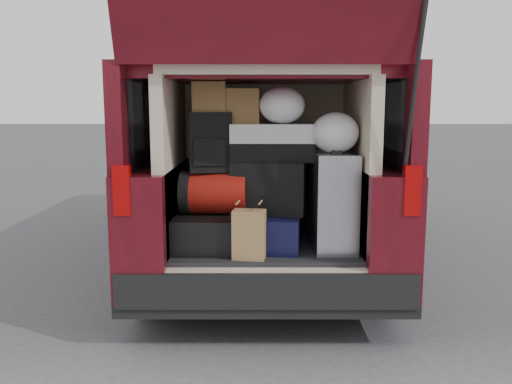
{
  "coord_description": "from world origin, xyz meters",
  "views": [
    {
      "loc": [
        -0.06,
        -3.5,
        1.52
      ],
      "look_at": [
        -0.07,
        0.2,
        0.92
      ],
      "focal_mm": 38.0,
      "sensor_mm": 36.0,
      "label": 1
    }
  ],
  "objects_px": {
    "red_duffel": "(214,193)",
    "twotone_duffel": "(272,142)",
    "silver_roller": "(333,202)",
    "backpack": "(210,142)",
    "navy_hardshell": "(269,230)",
    "kraft_bag": "(249,235)",
    "black_soft_case": "(269,187)",
    "black_hardshell": "(208,230)"
  },
  "relations": [
    {
      "from": "backpack",
      "to": "silver_roller",
      "type": "bearing_deg",
      "value": -13.42
    },
    {
      "from": "silver_roller",
      "to": "backpack",
      "type": "distance_m",
      "value": 0.92
    },
    {
      "from": "black_soft_case",
      "to": "red_duffel",
      "type": "bearing_deg",
      "value": -166.71
    },
    {
      "from": "navy_hardshell",
      "to": "backpack",
      "type": "distance_m",
      "value": 0.73
    },
    {
      "from": "silver_roller",
      "to": "twotone_duffel",
      "type": "relative_size",
      "value": 1.16
    },
    {
      "from": "red_duffel",
      "to": "twotone_duffel",
      "type": "bearing_deg",
      "value": 11.74
    },
    {
      "from": "silver_roller",
      "to": "twotone_duffel",
      "type": "bearing_deg",
      "value": 159.48
    },
    {
      "from": "kraft_bag",
      "to": "red_duffel",
      "type": "xyz_separation_m",
      "value": [
        -0.24,
        0.31,
        0.22
      ]
    },
    {
      "from": "black_hardshell",
      "to": "silver_roller",
      "type": "xyz_separation_m",
      "value": [
        0.85,
        -0.06,
        0.21
      ]
    },
    {
      "from": "silver_roller",
      "to": "black_soft_case",
      "type": "xyz_separation_m",
      "value": [
        -0.43,
        0.11,
        0.08
      ]
    },
    {
      "from": "navy_hardshell",
      "to": "kraft_bag",
      "type": "distance_m",
      "value": 0.33
    },
    {
      "from": "black_soft_case",
      "to": "twotone_duffel",
      "type": "bearing_deg",
      "value": 51.72
    },
    {
      "from": "navy_hardshell",
      "to": "black_soft_case",
      "type": "xyz_separation_m",
      "value": [
        -0.0,
        0.05,
        0.3
      ]
    },
    {
      "from": "navy_hardshell",
      "to": "kraft_bag",
      "type": "bearing_deg",
      "value": -106.45
    },
    {
      "from": "kraft_bag",
      "to": "twotone_duffel",
      "type": "height_order",
      "value": "twotone_duffel"
    },
    {
      "from": "silver_roller",
      "to": "red_duffel",
      "type": "xyz_separation_m",
      "value": [
        -0.81,
        0.08,
        0.05
      ]
    },
    {
      "from": "navy_hardshell",
      "to": "red_duffel",
      "type": "bearing_deg",
      "value": -174.53
    },
    {
      "from": "red_duffel",
      "to": "kraft_bag",
      "type": "bearing_deg",
      "value": -48.37
    },
    {
      "from": "kraft_bag",
      "to": "black_soft_case",
      "type": "height_order",
      "value": "black_soft_case"
    },
    {
      "from": "silver_roller",
      "to": "twotone_duffel",
      "type": "height_order",
      "value": "twotone_duffel"
    },
    {
      "from": "red_duffel",
      "to": "backpack",
      "type": "bearing_deg",
      "value": 152.44
    },
    {
      "from": "silver_roller",
      "to": "kraft_bag",
      "type": "bearing_deg",
      "value": -159.57
    },
    {
      "from": "kraft_bag",
      "to": "red_duffel",
      "type": "relative_size",
      "value": 0.71
    },
    {
      "from": "red_duffel",
      "to": "black_soft_case",
      "type": "distance_m",
      "value": 0.38
    },
    {
      "from": "black_soft_case",
      "to": "backpack",
      "type": "relative_size",
      "value": 1.23
    },
    {
      "from": "backpack",
      "to": "black_hardshell",
      "type": "bearing_deg",
      "value": -137.88
    },
    {
      "from": "navy_hardshell",
      "to": "red_duffel",
      "type": "xyz_separation_m",
      "value": [
        -0.38,
        0.01,
        0.26
      ]
    },
    {
      "from": "red_duffel",
      "to": "black_soft_case",
      "type": "height_order",
      "value": "black_soft_case"
    },
    {
      "from": "black_hardshell",
      "to": "black_soft_case",
      "type": "relative_size",
      "value": 1.17
    },
    {
      "from": "navy_hardshell",
      "to": "silver_roller",
      "type": "xyz_separation_m",
      "value": [
        0.43,
        -0.06,
        0.21
      ]
    },
    {
      "from": "navy_hardshell",
      "to": "twotone_duffel",
      "type": "height_order",
      "value": "twotone_duffel"
    },
    {
      "from": "silver_roller",
      "to": "red_duffel",
      "type": "height_order",
      "value": "silver_roller"
    },
    {
      "from": "black_soft_case",
      "to": "navy_hardshell",
      "type": "bearing_deg",
      "value": -79.87
    },
    {
      "from": "black_hardshell",
      "to": "navy_hardshell",
      "type": "xyz_separation_m",
      "value": [
        0.42,
        0.0,
        0.0
      ]
    },
    {
      "from": "backpack",
      "to": "twotone_duffel",
      "type": "xyz_separation_m",
      "value": [
        0.42,
        0.05,
        -0.0
      ]
    },
    {
      "from": "silver_roller",
      "to": "twotone_duffel",
      "type": "xyz_separation_m",
      "value": [
        -0.41,
        0.13,
        0.39
      ]
    },
    {
      "from": "kraft_bag",
      "to": "black_soft_case",
      "type": "bearing_deg",
      "value": 77.74
    },
    {
      "from": "red_duffel",
      "to": "backpack",
      "type": "distance_m",
      "value": 0.35
    },
    {
      "from": "navy_hardshell",
      "to": "black_soft_case",
      "type": "relative_size",
      "value": 1.07
    },
    {
      "from": "silver_roller",
      "to": "red_duffel",
      "type": "bearing_deg",
      "value": 172.3
    },
    {
      "from": "silver_roller",
      "to": "kraft_bag",
      "type": "relative_size",
      "value": 2.08
    },
    {
      "from": "black_hardshell",
      "to": "silver_roller",
      "type": "distance_m",
      "value": 0.88
    }
  ]
}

